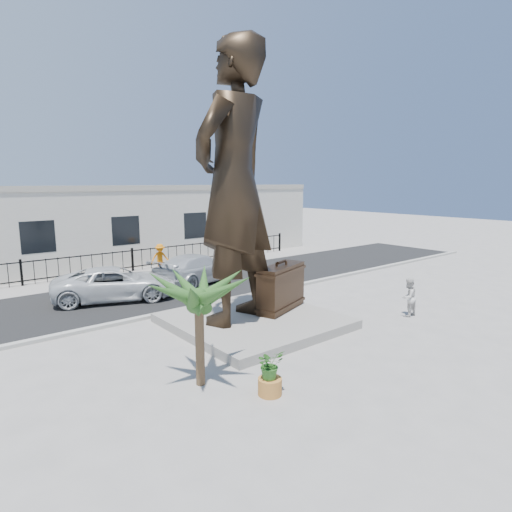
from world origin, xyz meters
The scene contains 16 objects.
ground centered at (0.00, 0.00, 0.00)m, with size 100.00×100.00×0.00m, color #9E9991.
street centered at (0.00, 8.00, 0.01)m, with size 40.00×7.00×0.01m, color black.
curb centered at (0.00, 4.50, 0.06)m, with size 40.00×0.25×0.12m, color #A5A399.
far_sidewalk centered at (0.00, 12.00, 0.01)m, with size 40.00×2.50×0.02m, color #9E9991.
plinth centered at (-0.50, 1.50, 0.15)m, with size 5.20×5.20×0.30m, color gray.
fence centered at (0.00, 12.80, 0.60)m, with size 22.00×0.10×1.20m, color black.
building centered at (0.00, 17.00, 2.20)m, with size 28.00×7.00×4.40m, color silver.
statue centered at (-1.19, 1.68, 4.83)m, with size 3.30×2.17×9.05m, color black.
suitcase centered at (0.80, 1.54, 1.12)m, with size 2.32×0.74×1.63m, color #302014.
tourist centered at (4.52, -1.30, 0.71)m, with size 0.69×0.54×1.42m, color silver.
car_white centered at (-2.96, 7.67, 0.70)m, with size 2.28×4.95×1.38m, color silver.
car_silver centered at (1.27, 8.11, 0.73)m, with size 2.01×4.94×1.43m, color silver.
worker centered at (1.10, 11.65, 0.79)m, with size 0.99×0.57×1.53m, color orange.
palm_tree centered at (-4.27, -1.09, 0.00)m, with size 1.80×1.80×3.20m, color #254B1B, non-canonical shape.
planter centered at (-3.30, -2.55, 0.20)m, with size 0.56×0.56×0.40m, color #B97430.
shrub centered at (-3.30, -2.55, 0.75)m, with size 0.62×0.54×0.69m, color #2D6621.
Camera 1 is at (-9.40, -9.50, 4.87)m, focal length 30.00 mm.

